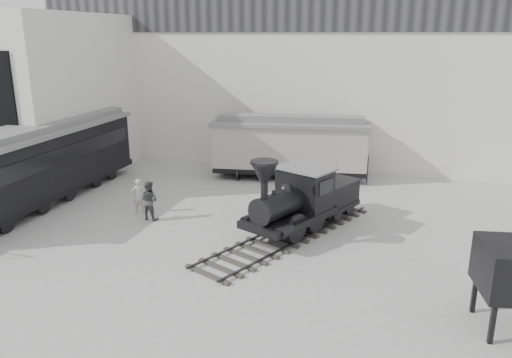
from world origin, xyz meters
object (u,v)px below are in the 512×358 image
(locomotive, at_px, (300,203))
(visitor_a, at_px, (139,196))
(passenger_coach, at_px, (41,163))
(visitor_b, at_px, (149,200))
(boxcar, at_px, (290,145))

(locomotive, xyz_separation_m, visitor_a, (-7.51, 0.36, -0.44))
(passenger_coach, xyz_separation_m, visitor_a, (5.16, -0.18, -1.17))
(passenger_coach, xyz_separation_m, visitor_b, (6.02, -0.84, -1.10))
(passenger_coach, relative_size, visitor_b, 7.63)
(locomotive, relative_size, visitor_b, 5.41)
(locomotive, height_order, passenger_coach, passenger_coach)
(locomotive, height_order, visitor_b, locomotive)
(boxcar, height_order, passenger_coach, passenger_coach)
(visitor_a, relative_size, visitor_b, 0.91)
(boxcar, relative_size, visitor_a, 5.60)
(boxcar, bearing_deg, locomotive, -82.96)
(visitor_b, bearing_deg, passenger_coach, -0.82)
(boxcar, distance_m, visitor_b, 9.45)
(boxcar, distance_m, passenger_coach, 12.95)
(locomotive, xyz_separation_m, visitor_b, (-6.65, -0.31, -0.37))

